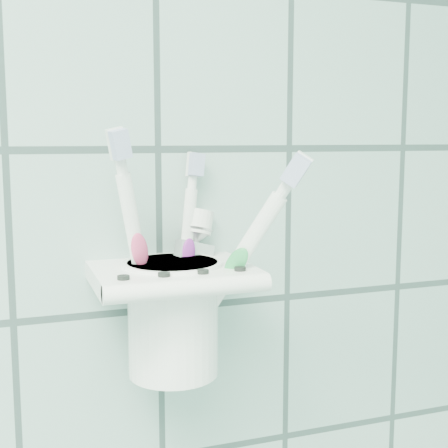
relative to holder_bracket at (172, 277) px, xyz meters
name	(u,v)px	position (x,y,z in m)	size (l,w,h in m)	color
holder_bracket	(172,277)	(0.00, 0.00, 0.00)	(0.14, 0.11, 0.04)	white
cup	(173,314)	(0.00, 0.00, -0.03)	(0.09, 0.09, 0.10)	white
toothbrush_pink	(156,244)	(-0.01, 0.02, 0.03)	(0.05, 0.04, 0.21)	white
toothbrush_blue	(176,256)	(0.01, 0.02, 0.01)	(0.04, 0.03, 0.19)	white
toothbrush_orange	(175,238)	(0.01, 0.02, 0.03)	(0.09, 0.09, 0.21)	white
toothpaste_tube	(177,274)	(0.01, 0.01, 0.00)	(0.06, 0.04, 0.15)	silver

